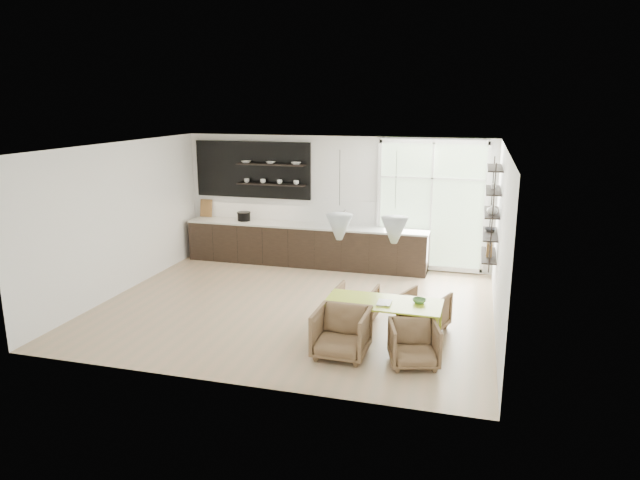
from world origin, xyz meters
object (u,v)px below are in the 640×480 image
Objects in this scene: armchair_back_right at (425,311)px; wire_stool at (325,325)px; dining_table at (383,305)px; armchair_front_right at (414,344)px; armchair_front_left at (341,333)px; armchair_back_left at (356,304)px.

armchair_back_right is 1.78× the size of wire_stool.
armchair_back_right is at bearing 30.47° from wire_stool.
dining_table is 2.56× the size of armchair_back_right.
armchair_back_right is 1.02× the size of armchair_front_right.
armchair_back_left is at bearing 94.47° from armchair_front_left.
armchair_back_left is 1.74× the size of wire_stool.
armchair_front_left reaches higher than armchair_back_right.
armchair_front_left is at bearing 71.21° from armchair_back_right.
armchair_front_left is 1.06m from armchair_front_right.
armchair_front_right is 1.74× the size of wire_stool.
armchair_back_right is (1.16, -0.06, 0.01)m from armchair_back_left.
dining_table is at bearing 113.50° from armchair_front_right.
armchair_front_left is (0.07, -1.39, 0.05)m from armchair_back_left.
armchair_front_right is at bearing -49.87° from dining_table.
armchair_front_left reaches higher than armchair_front_right.
dining_table reaches higher than wire_stool.
dining_table reaches higher than armchair_back_right.
dining_table is 0.96m from armchair_back_left.
wire_stool is (-0.87, -0.20, -0.35)m from dining_table.
armchair_back_left is (-0.57, 0.71, -0.29)m from dining_table.
dining_table is 0.88m from armchair_front_left.
armchair_back_left is 0.98× the size of armchair_back_right.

